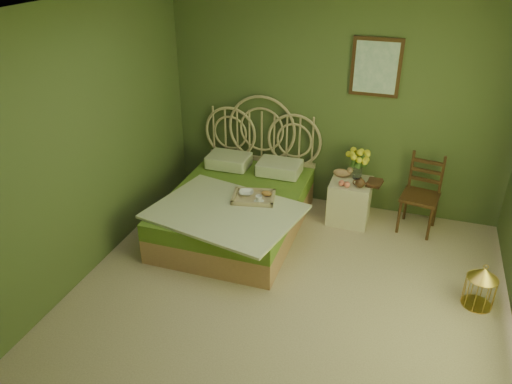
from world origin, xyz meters
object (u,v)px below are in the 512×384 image
(nightstand, at_px, (351,194))
(birdcage, at_px, (480,287))
(bed, at_px, (237,205))
(chair, at_px, (421,189))

(nightstand, height_order, birdcage, nightstand)
(nightstand, xyz_separation_m, birdcage, (1.38, -1.16, -0.14))
(bed, xyz_separation_m, nightstand, (1.20, 0.59, 0.06))
(chair, bearing_deg, bed, -151.45)
(bed, xyz_separation_m, birdcage, (2.57, -0.57, -0.09))
(bed, xyz_separation_m, chair, (1.97, 0.68, 0.20))
(bed, relative_size, birdcage, 5.14)
(bed, height_order, chair, bed)
(chair, bearing_deg, birdcage, -54.79)
(bed, bearing_deg, nightstand, 26.07)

